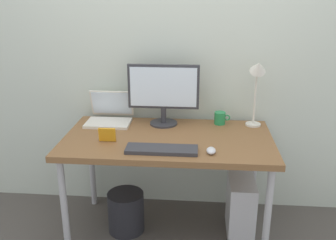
# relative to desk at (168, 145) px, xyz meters

# --- Properties ---
(ground_plane) EXTENTS (6.00, 6.00, 0.00)m
(ground_plane) POSITION_rel_desk_xyz_m (0.00, 0.00, -0.68)
(ground_plane) COLOR #4C4742
(back_wall) EXTENTS (4.40, 0.04, 2.60)m
(back_wall) POSITION_rel_desk_xyz_m (0.00, 0.44, 0.62)
(back_wall) COLOR silver
(back_wall) RESTS_ON ground_plane
(desk) EXTENTS (1.39, 0.76, 0.74)m
(desk) POSITION_rel_desk_xyz_m (0.00, 0.00, 0.00)
(desk) COLOR brown
(desk) RESTS_ON ground_plane
(monitor) EXTENTS (0.51, 0.20, 0.44)m
(monitor) POSITION_rel_desk_xyz_m (-0.05, 0.25, 0.31)
(monitor) COLOR #333338
(monitor) RESTS_ON desk
(laptop) EXTENTS (0.32, 0.29, 0.22)m
(laptop) POSITION_rel_desk_xyz_m (-0.46, 0.27, 0.12)
(laptop) COLOR silver
(laptop) RESTS_ON desk
(desk_lamp) EXTENTS (0.11, 0.16, 0.50)m
(desk_lamp) POSITION_rel_desk_xyz_m (0.60, 0.25, 0.42)
(desk_lamp) COLOR silver
(desk_lamp) RESTS_ON desk
(keyboard) EXTENTS (0.44, 0.14, 0.02)m
(keyboard) POSITION_rel_desk_xyz_m (-0.02, -0.24, 0.07)
(keyboard) COLOR #333338
(keyboard) RESTS_ON desk
(mouse) EXTENTS (0.06, 0.09, 0.03)m
(mouse) POSITION_rel_desk_xyz_m (0.28, -0.24, 0.08)
(mouse) COLOR silver
(mouse) RESTS_ON desk
(coffee_mug) EXTENTS (0.12, 0.08, 0.09)m
(coffee_mug) POSITION_rel_desk_xyz_m (0.36, 0.29, 0.11)
(coffee_mug) COLOR #268C4C
(coffee_mug) RESTS_ON desk
(photo_frame) EXTENTS (0.11, 0.03, 0.09)m
(photo_frame) POSITION_rel_desk_xyz_m (-0.39, -0.12, 0.11)
(photo_frame) COLOR orange
(photo_frame) RESTS_ON desk
(computer_tower) EXTENTS (0.18, 0.36, 0.42)m
(computer_tower) POSITION_rel_desk_xyz_m (0.52, 0.04, -0.47)
(computer_tower) COLOR silver
(computer_tower) RESTS_ON ground_plane
(wastebasket) EXTENTS (0.26, 0.26, 0.30)m
(wastebasket) POSITION_rel_desk_xyz_m (-0.30, -0.02, -0.53)
(wastebasket) COLOR #232328
(wastebasket) RESTS_ON ground_plane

